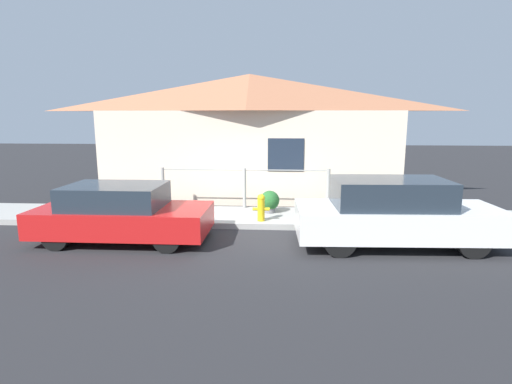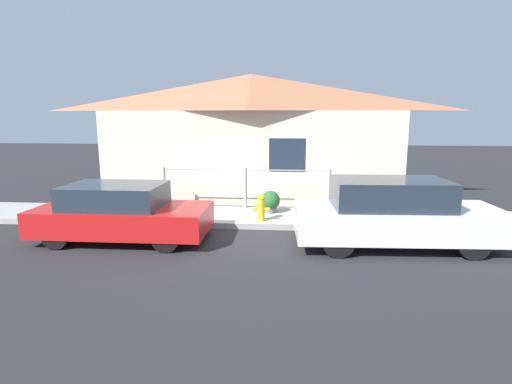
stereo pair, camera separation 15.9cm
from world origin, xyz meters
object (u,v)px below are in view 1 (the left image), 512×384
Objects in this scene: fire_hydrant at (261,207)px; potted_plant_near_hydrant at (270,201)px; potted_plant_by_fence at (165,201)px; potted_plant_corner at (368,200)px; car_right at (394,213)px; car_left at (121,213)px.

fire_hydrant is 1.14× the size of potted_plant_near_hydrant.
fire_hydrant reaches higher than potted_plant_by_fence.
potted_plant_near_hydrant is at bearing -171.83° from potted_plant_corner.
car_left is at bearing 177.80° from car_right.
car_left is 3.37m from fire_hydrant.
potted_plant_corner is (5.75, 0.27, 0.07)m from potted_plant_by_fence.
car_right is at bearing -40.11° from potted_plant_near_hydrant.
fire_hydrant reaches higher than potted_plant_near_hydrant.
car_right reaches higher than potted_plant_by_fence.
potted_plant_by_fence is 5.76m from potted_plant_corner.
car_right reaches higher than potted_plant_corner.
car_right is 3.26m from fire_hydrant.
car_left is at bearing -155.81° from potted_plant_corner.
car_left reaches higher than fire_hydrant.
fire_hydrant is (-2.93, 1.39, -0.22)m from car_right.
car_right is 6.22× the size of fire_hydrant.
potted_plant_by_fence is (0.27, 2.44, -0.25)m from car_left.
fire_hydrant is at bearing 152.44° from car_right.
potted_plant_near_hydrant is at bearing 137.71° from car_right.
fire_hydrant is at bearing -20.46° from potted_plant_by_fence.
car_right is at bearing -23.03° from potted_plant_by_fence.
car_left is 0.89× the size of car_right.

